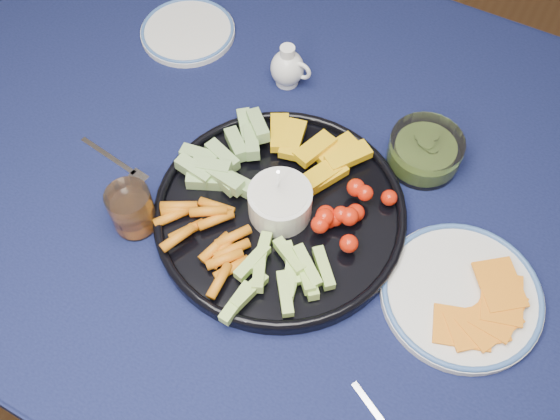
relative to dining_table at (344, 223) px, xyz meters
The scene contains 8 objects.
dining_table is the anchor object (origin of this frame).
crudite_platter 0.16m from the dining_table, 132.53° to the right, with size 0.40×0.40×0.13m.
creamer_pitcher 0.30m from the dining_table, 139.77° to the left, with size 0.08×0.06×0.09m.
pickle_bowl 0.19m from the dining_table, 56.88° to the left, with size 0.12×0.12×0.06m.
cheese_plate 0.26m from the dining_table, 20.55° to the right, with size 0.24×0.24×0.03m.
juice_tumbler 0.37m from the dining_table, 142.95° to the right, with size 0.07×0.07×0.08m.
fork_left 0.40m from the dining_table, 161.04° to the right, with size 0.15×0.04×0.00m.
side_plate_extra 0.49m from the dining_table, 156.19° to the left, with size 0.18×0.18×0.02m.
Camera 1 is at (0.17, -0.54, 1.61)m, focal length 40.00 mm.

